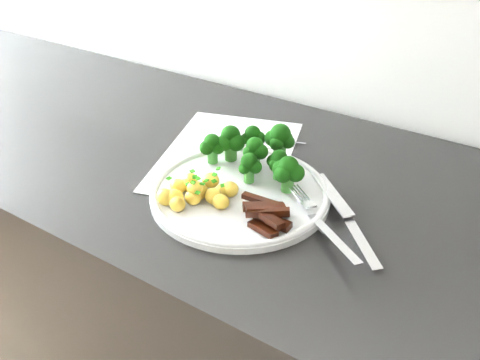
{
  "coord_description": "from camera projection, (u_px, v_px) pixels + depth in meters",
  "views": [
    {
      "loc": [
        0.27,
        1.06,
        1.33
      ],
      "look_at": [
        -0.09,
        1.61,
        0.92
      ],
      "focal_mm": 38.32,
      "sensor_mm": 36.0,
      "label": 1
    }
  ],
  "objects": [
    {
      "name": "counter",
      "position": [
        260.0,
        359.0,
        1.07
      ],
      "size": [
        2.36,
        0.59,
        0.89
      ],
      "color": "black",
      "rests_on": "ground"
    },
    {
      "name": "recipe_paper",
      "position": [
        227.0,
        155.0,
        0.9
      ],
      "size": [
        0.3,
        0.36,
        0.0
      ],
      "color": "white",
      "rests_on": "counter"
    },
    {
      "name": "plate",
      "position": [
        240.0,
        192.0,
        0.79
      ],
      "size": [
        0.28,
        0.28,
        0.02
      ],
      "color": "white",
      "rests_on": "counter"
    },
    {
      "name": "broccoli",
      "position": [
        258.0,
        151.0,
        0.82
      ],
      "size": [
        0.19,
        0.11,
        0.07
      ],
      "color": "#2D6B23",
      "rests_on": "plate"
    },
    {
      "name": "potatoes",
      "position": [
        196.0,
        192.0,
        0.77
      ],
      "size": [
        0.1,
        0.1,
        0.04
      ],
      "color": "gold",
      "rests_on": "plate"
    },
    {
      "name": "beef_strips",
      "position": [
        267.0,
        214.0,
        0.72
      ],
      "size": [
        0.09,
        0.07,
        0.03
      ],
      "color": "black",
      "rests_on": "plate"
    },
    {
      "name": "fork",
      "position": [
        324.0,
        226.0,
        0.7
      ],
      "size": [
        0.16,
        0.13,
        0.02
      ],
      "color": "silver",
      "rests_on": "plate"
    },
    {
      "name": "knife",
      "position": [
        352.0,
        229.0,
        0.71
      ],
      "size": [
        0.17,
        0.17,
        0.02
      ],
      "color": "silver",
      "rests_on": "plate"
    }
  ]
}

